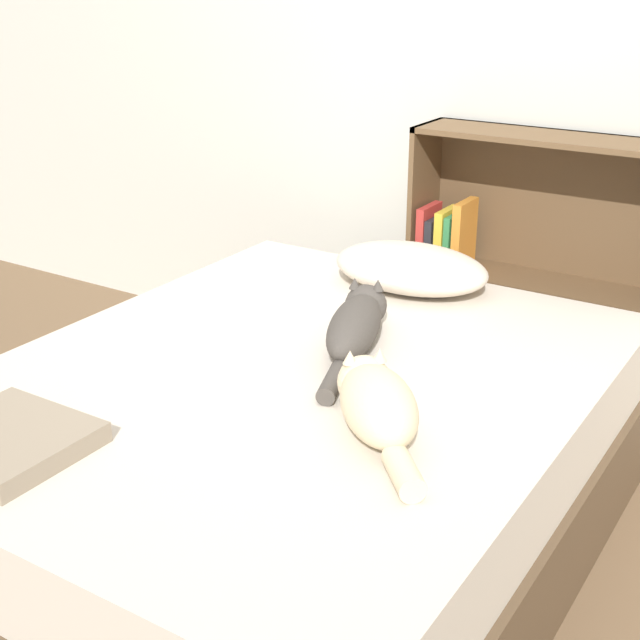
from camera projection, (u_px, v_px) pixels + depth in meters
name	position (u px, v px, depth m)	size (l,w,h in m)	color
ground_plane	(294.00, 545.00, 2.65)	(8.00, 8.00, 0.00)	brown
wall_back	(497.00, 68.00, 3.24)	(8.00, 0.06, 2.50)	silver
bed	(292.00, 463.00, 2.55)	(1.57, 1.96, 0.57)	brown
pillow	(411.00, 268.00, 3.02)	(0.54, 0.37, 0.14)	beige
cat_light	(376.00, 403.00, 2.10)	(0.40, 0.42, 0.16)	beige
cat_dark	(356.00, 324.00, 2.58)	(0.28, 0.59, 0.15)	#47423D
bookshelf	(537.00, 274.00, 3.28)	(0.99, 0.26, 1.06)	brown
blanket_fold	(7.00, 441.00, 2.03)	(0.34, 0.32, 0.05)	gray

